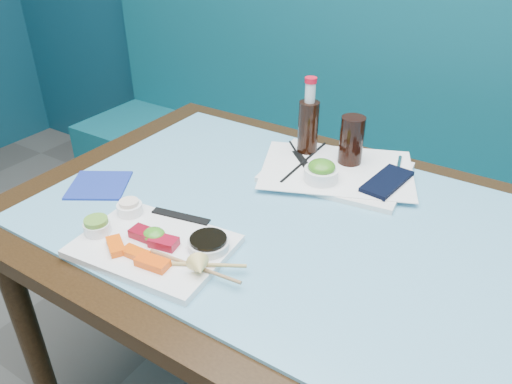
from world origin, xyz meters
The scene contains 34 objects.
booth_bench centered at (0.00, 2.29, 0.37)m, with size 3.00×0.56×1.17m.
dining_table centered at (0.00, 1.45, 0.67)m, with size 1.40×0.90×0.75m.
glass_top centered at (0.00, 1.45, 0.75)m, with size 1.22×0.76×0.01m, color #66ABCC.
sashimi_plate centered at (-0.22, 1.19, 0.77)m, with size 0.31×0.22×0.02m, color white.
salmon_left centered at (-0.27, 1.14, 0.78)m, with size 0.06×0.03×0.01m, color #FF570A.
salmon_mid centered at (-0.22, 1.14, 0.78)m, with size 0.06×0.03×0.01m, color #F35309.
salmon_right centered at (-0.17, 1.14, 0.78)m, with size 0.07×0.03×0.02m, color #FF4E0A.
tuna_left centered at (-0.25, 1.20, 0.78)m, with size 0.06×0.03×0.02m, color maroon.
tuna_right centered at (-0.19, 1.20, 0.78)m, with size 0.06×0.03×0.02m, color maroon.
seaweed_garnish centered at (-0.22, 1.20, 0.79)m, with size 0.05×0.04×0.03m, color #3D9121.
ramekin_wasabi centered at (-0.34, 1.16, 0.79)m, with size 0.06×0.06×0.02m, color white.
wasabi_fill centered at (-0.34, 1.16, 0.80)m, with size 0.05×0.05×0.01m, color #5B9530.
ramekin_ginger centered at (-0.34, 1.25, 0.79)m, with size 0.06×0.06×0.02m, color white.
ginger_fill centered at (-0.34, 1.25, 0.80)m, with size 0.04×0.04×0.01m, color #FAE3CD.
soy_dish centered at (-0.11, 1.24, 0.78)m, with size 0.09×0.09×0.02m, color white.
soy_fill centered at (-0.11, 1.24, 0.79)m, with size 0.08×0.08×0.01m, color black.
lemon_wedge centered at (-0.07, 1.16, 0.80)m, with size 0.04×0.04×0.03m, color #E8CC6E.
chopstick_sleeve centered at (-0.23, 1.30, 0.78)m, with size 0.14×0.02×0.00m, color black.
wooden_chopstick_a centered at (-0.11, 1.18, 0.78)m, with size 0.01×0.01×0.22m, color tan.
wooden_chopstick_b centered at (-0.10, 1.18, 0.78)m, with size 0.01×0.01×0.21m, color #987047.
serving_tray centered at (-0.04, 1.69, 0.76)m, with size 0.35×0.26×0.01m, color white.
paper_placemat centered at (-0.04, 1.69, 0.77)m, with size 0.39×0.27×0.00m, color white.
seaweed_bowl centered at (-0.05, 1.61, 0.79)m, with size 0.09×0.09×0.03m, color white.
seaweed_salad centered at (-0.05, 1.61, 0.81)m, with size 0.07×0.07×0.03m, color #3E851E.
cola_glass centered at (-0.03, 1.74, 0.84)m, with size 0.06×0.06×0.13m, color black.
navy_pouch centered at (0.10, 1.69, 0.78)m, with size 0.07×0.16×0.01m, color black.
fork centered at (0.09, 1.79, 0.78)m, with size 0.01×0.01×0.09m, color silver.
black_chopstick_a centered at (-0.13, 1.68, 0.77)m, with size 0.01×0.01×0.24m, color black.
black_chopstick_b centered at (-0.13, 1.68, 0.77)m, with size 0.01×0.01×0.26m, color black.
tray_sleeve centered at (-0.13, 1.68, 0.77)m, with size 0.02×0.13×0.00m, color black.
cola_bottle_body centered at (-0.15, 1.74, 0.84)m, with size 0.06×0.06×0.16m, color black.
cola_bottle_neck centered at (-0.15, 1.74, 0.94)m, with size 0.03×0.03×0.05m, color silver.
cola_bottle_cap centered at (-0.15, 1.74, 0.98)m, with size 0.03×0.03×0.01m, color red.
blue_napkin centered at (-0.51, 1.31, 0.76)m, with size 0.14×0.14×0.01m, color navy.
Camera 1 is at (0.41, 0.61, 1.39)m, focal length 35.00 mm.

